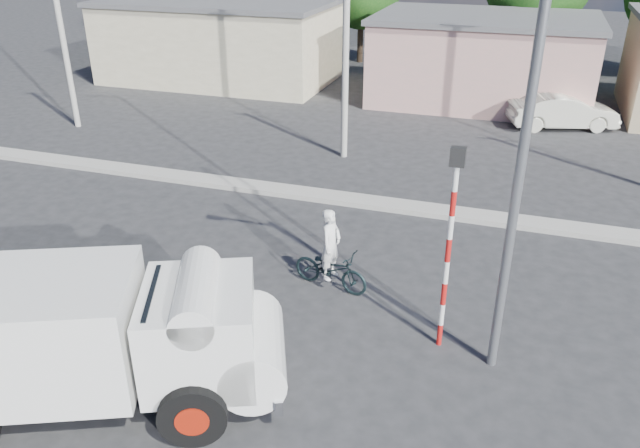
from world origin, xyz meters
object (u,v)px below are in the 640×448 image
(truck, at_px, (99,337))
(streetlight, at_px, (517,124))
(bicycle, at_px, (331,269))
(cyclist, at_px, (331,255))
(car_cream, at_px, (563,111))
(traffic_pole, at_px, (450,234))

(truck, xyz_separation_m, streetlight, (6.44, 3.39, 3.50))
(bicycle, distance_m, cyclist, 0.37)
(cyclist, relative_size, streetlight, 0.20)
(truck, relative_size, car_cream, 1.53)
(cyclist, bearing_deg, streetlight, -102.44)
(bicycle, bearing_deg, cyclist, 0.00)
(traffic_pole, xyz_separation_m, streetlight, (0.94, -0.30, 2.37))
(bicycle, xyz_separation_m, streetlight, (3.79, -1.73, 4.45))
(truck, distance_m, car_cream, 22.11)
(car_cream, bearing_deg, truck, 140.81)
(truck, bearing_deg, car_cream, 44.63)
(bicycle, relative_size, car_cream, 0.44)
(bicycle, relative_size, streetlight, 0.22)
(cyclist, height_order, streetlight, streetlight)
(car_cream, height_order, traffic_pole, traffic_pole)
(car_cream, xyz_separation_m, streetlight, (-1.68, -17.17, 4.23))
(bicycle, height_order, car_cream, car_cream)
(truck, relative_size, streetlight, 0.75)
(truck, distance_m, streetlight, 8.07)
(traffic_pole, distance_m, streetlight, 2.56)
(bicycle, height_order, traffic_pole, traffic_pole)
(cyclist, height_order, traffic_pole, traffic_pole)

